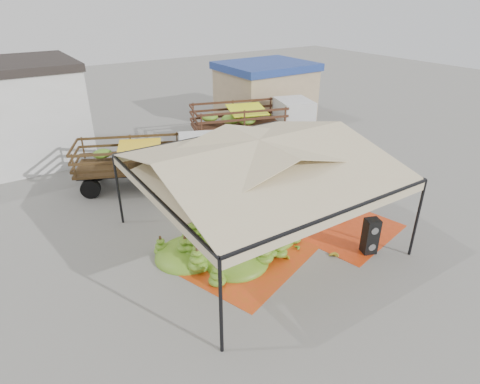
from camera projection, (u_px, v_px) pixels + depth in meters
ground at (257, 237)px, 15.69m from camera, size 90.00×90.00×0.00m
canopy_tent at (259, 159)px, 14.21m from camera, size 8.10×8.10×4.00m
building_tan at (265, 91)px, 29.39m from camera, size 6.30×5.30×4.10m
tarp_left at (240, 255)px, 14.63m from camera, size 5.60×5.47×0.01m
tarp_right at (338, 226)px, 16.46m from camera, size 4.67×4.82×0.01m
banana_heap at (232, 232)px, 14.87m from camera, size 6.76×6.01×1.24m
hand_yellow_a at (333, 255)px, 14.43m from camera, size 0.59×0.54×0.22m
hand_yellow_b at (285, 258)px, 14.32m from camera, size 0.47×0.43×0.18m
hand_red_a at (342, 219)px, 16.76m from camera, size 0.51×0.43×0.22m
hand_red_b at (338, 218)px, 16.82m from camera, size 0.50×0.42×0.21m
hand_green at (296, 247)px, 14.90m from camera, size 0.50×0.46×0.19m
hanging_bunches at (281, 165)px, 15.51m from camera, size 1.74×0.24×0.20m
speaker_stack at (370, 236)px, 14.50m from camera, size 0.62×0.58×1.38m
banana_leaves at (217, 238)px, 15.63m from camera, size 0.96×1.36×3.70m
vendor at (234, 173)px, 18.81m from camera, size 0.81×0.64×1.97m
truck_left at (154, 158)px, 19.39m from camera, size 7.06×4.83×2.31m
truck_right at (258, 118)px, 24.89m from camera, size 7.84×4.60×2.55m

